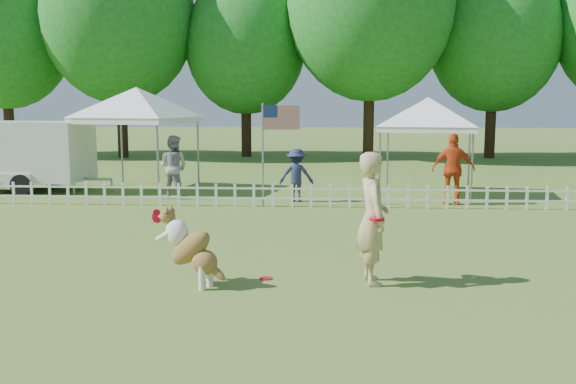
# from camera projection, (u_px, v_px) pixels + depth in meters

# --- Properties ---
(ground) EXTENTS (120.00, 120.00, 0.00)m
(ground) POSITION_uv_depth(u_px,v_px,m) (248.00, 281.00, 9.85)
(ground) COLOR #3E6B22
(ground) RESTS_ON ground
(picket_fence) EXTENTS (22.00, 0.08, 0.60)m
(picket_fence) POSITION_uv_depth(u_px,v_px,m) (282.00, 196.00, 16.73)
(picket_fence) COLOR white
(picket_fence) RESTS_ON ground
(handler) EXTENTS (0.60, 0.80, 1.99)m
(handler) POSITION_uv_depth(u_px,v_px,m) (373.00, 218.00, 9.59)
(handler) COLOR tan
(handler) RESTS_ON ground
(dog) EXTENTS (1.18, 0.78, 1.16)m
(dog) POSITION_uv_depth(u_px,v_px,m) (192.00, 248.00, 9.48)
(dog) COLOR brown
(dog) RESTS_ON ground
(frisbee_on_turf) EXTENTS (0.22, 0.22, 0.02)m
(frisbee_on_turf) POSITION_uv_depth(u_px,v_px,m) (266.00, 278.00, 9.94)
(frisbee_on_turf) COLOR red
(frisbee_on_turf) RESTS_ON ground
(canopy_tent_left) EXTENTS (3.56, 3.56, 3.10)m
(canopy_tent_left) POSITION_uv_depth(u_px,v_px,m) (138.00, 141.00, 19.60)
(canopy_tent_left) COLOR white
(canopy_tent_left) RESTS_ON ground
(canopy_tent_right) EXTENTS (3.13, 3.13, 2.79)m
(canopy_tent_right) POSITION_uv_depth(u_px,v_px,m) (427.00, 148.00, 18.73)
(canopy_tent_right) COLOR white
(canopy_tent_right) RESTS_ON ground
(cargo_trailer) EXTENTS (5.04, 2.39, 2.18)m
(cargo_trailer) POSITION_uv_depth(u_px,v_px,m) (22.00, 156.00, 19.63)
(cargo_trailer) COLOR white
(cargo_trailer) RESTS_ON ground
(flag_pole) EXTENTS (1.03, 0.33, 2.70)m
(flag_pole) POSITION_uv_depth(u_px,v_px,m) (263.00, 155.00, 16.69)
(flag_pole) COLOR gray
(flag_pole) RESTS_ON ground
(spectator_a) EXTENTS (1.03, 0.90, 1.79)m
(spectator_a) POSITION_uv_depth(u_px,v_px,m) (173.00, 167.00, 18.21)
(spectator_a) COLOR #9C9CA1
(spectator_a) RESTS_ON ground
(spectator_b) EXTENTS (0.94, 0.54, 1.46)m
(spectator_b) POSITION_uv_depth(u_px,v_px,m) (296.00, 175.00, 17.58)
(spectator_b) COLOR #252B50
(spectator_b) RESTS_ON ground
(spectator_c) EXTENTS (1.15, 0.57, 1.90)m
(spectator_c) POSITION_uv_depth(u_px,v_px,m) (453.00, 169.00, 17.03)
(spectator_c) COLOR #CD4418
(spectator_c) RESTS_ON ground
(tree_far_left) EXTENTS (6.60, 6.60, 11.00)m
(tree_far_left) POSITION_uv_depth(u_px,v_px,m) (5.00, 46.00, 31.83)
(tree_far_left) COLOR #1C641E
(tree_far_left) RESTS_ON ground
(tree_left) EXTENTS (7.40, 7.40, 12.00)m
(tree_left) POSITION_uv_depth(u_px,v_px,m) (119.00, 33.00, 30.86)
(tree_left) COLOR #1C641E
(tree_left) RESTS_ON ground
(tree_center_left) EXTENTS (6.00, 6.00, 9.80)m
(tree_center_left) POSITION_uv_depth(u_px,v_px,m) (246.00, 57.00, 31.60)
(tree_center_left) COLOR #1C641E
(tree_center_left) RESTS_ON ground
(tree_center_right) EXTENTS (7.60, 7.60, 12.60)m
(tree_center_right) POSITION_uv_depth(u_px,v_px,m) (370.00, 24.00, 29.52)
(tree_center_right) COLOR #1C641E
(tree_center_right) RESTS_ON ground
(tree_right) EXTENTS (6.20, 6.20, 10.40)m
(tree_right) POSITION_uv_depth(u_px,v_px,m) (494.00, 50.00, 30.75)
(tree_right) COLOR #1C641E
(tree_right) RESTS_ON ground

